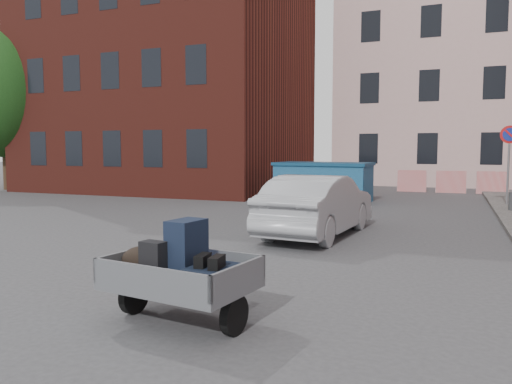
% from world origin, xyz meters
% --- Properties ---
extents(ground, '(120.00, 120.00, 0.00)m').
position_xyz_m(ground, '(0.00, 0.00, 0.00)').
color(ground, '#38383A').
rests_on(ground, ground).
extents(building_brick, '(12.00, 10.00, 14.00)m').
position_xyz_m(building_brick, '(-9.00, 13.00, 7.00)').
color(building_brick, '#591E16').
rests_on(building_brick, ground).
extents(building_pink, '(16.00, 8.00, 14.00)m').
position_xyz_m(building_pink, '(6.00, 22.00, 7.00)').
color(building_pink, '#D0A5A0').
rests_on(building_pink, ground).
extents(far_building, '(6.00, 6.00, 8.00)m').
position_xyz_m(far_building, '(-20.00, 22.00, 4.00)').
color(far_building, maroon).
rests_on(far_building, ground).
extents(tree, '(5.28, 5.28, 8.30)m').
position_xyz_m(tree, '(-16.00, 9.00, 5.17)').
color(tree, '#3D2B1C').
rests_on(tree, ground).
extents(no_parking_sign, '(0.60, 0.09, 2.65)m').
position_xyz_m(no_parking_sign, '(6.00, 9.48, 2.01)').
color(no_parking_sign, gray).
rests_on(no_parking_sign, sidewalk).
extents(barriers, '(4.70, 0.18, 1.00)m').
position_xyz_m(barriers, '(4.20, 15.00, 0.50)').
color(barriers, red).
rests_on(barriers, ground).
extents(trailer, '(1.74, 1.90, 1.20)m').
position_xyz_m(trailer, '(1.43, -4.31, 0.61)').
color(trailer, black).
rests_on(trailer, ground).
extents(dumpster, '(3.65, 2.05, 1.48)m').
position_xyz_m(dumpster, '(-0.28, 9.26, 0.75)').
color(dumpster, '#1B5683').
rests_on(dumpster, ground).
extents(silver_car, '(1.84, 4.37, 1.40)m').
position_xyz_m(silver_car, '(1.41, 1.97, 0.70)').
color(silver_car, '#989A9F').
rests_on(silver_car, ground).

